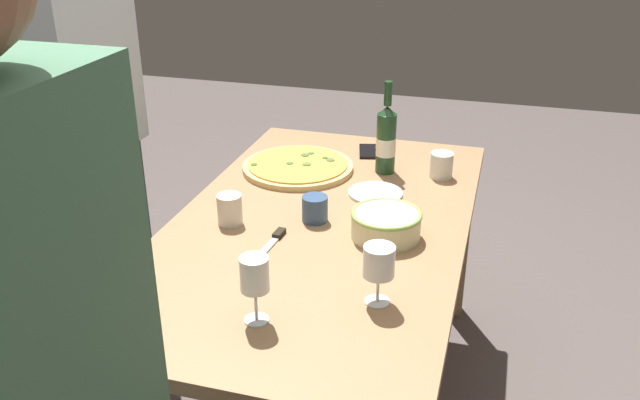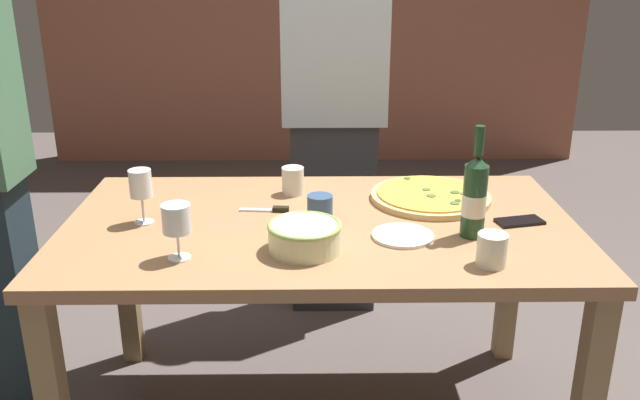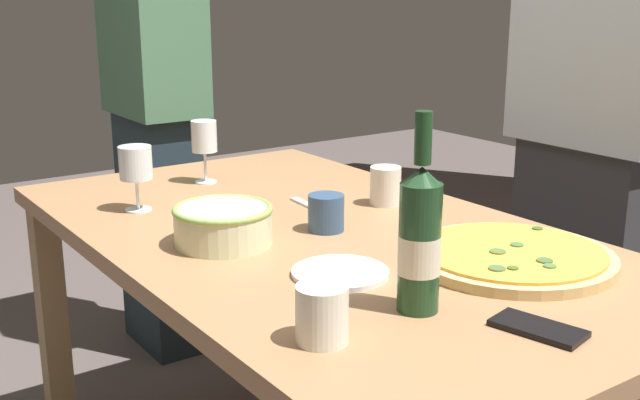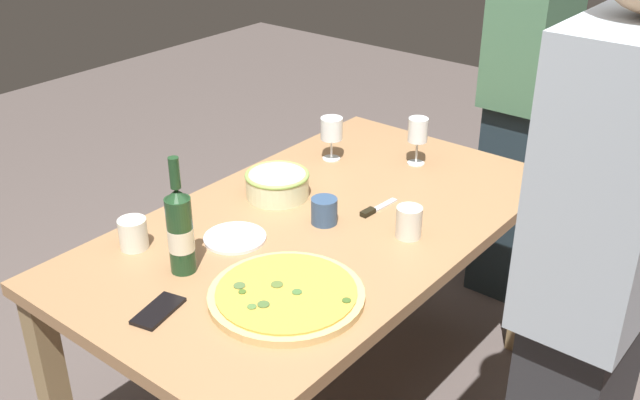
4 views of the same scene
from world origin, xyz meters
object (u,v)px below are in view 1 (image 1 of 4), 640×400
at_px(wine_bottle, 386,139).
at_px(side_plate, 375,193).
at_px(cup_spare, 315,209).
at_px(pizza_knife, 275,239).
at_px(wine_glass_by_bottle, 253,277).
at_px(serving_bowl, 386,223).
at_px(wine_glass_near_pizza, 379,263).
at_px(cell_phone, 368,151).
at_px(pizza, 298,167).
at_px(person_host, 86,144).
at_px(cup_ceramic, 441,165).
at_px(cup_amber, 230,209).
at_px(dining_table, 320,247).

bearing_deg(wine_bottle, side_plate, -177.59).
xyz_separation_m(cup_spare, pizza_knife, (-0.16, 0.08, -0.03)).
relative_size(wine_bottle, wine_glass_by_bottle, 1.95).
bearing_deg(serving_bowl, wine_glass_by_bottle, 156.42).
height_order(wine_glass_near_pizza, cell_phone, wine_glass_near_pizza).
bearing_deg(wine_glass_near_pizza, serving_bowl, 7.69).
bearing_deg(pizza_knife, wine_glass_by_bottle, -167.22).
bearing_deg(pizza, person_host, 114.88).
bearing_deg(cup_spare, cup_ceramic, -36.19).
bearing_deg(wine_glass_by_bottle, side_plate, -9.22).
relative_size(wine_bottle, cup_ceramic, 3.71).
relative_size(pizza, wine_glass_by_bottle, 2.34).
relative_size(cup_amber, cup_ceramic, 1.05).
distance_m(wine_bottle, side_plate, 0.24).
bearing_deg(side_plate, serving_bowl, -162.62).
xyz_separation_m(pizza, wine_glass_by_bottle, (-0.93, -0.19, 0.11)).
distance_m(dining_table, cup_spare, 0.13).
bearing_deg(cup_amber, person_host, 74.86).
height_order(dining_table, person_host, person_host).
bearing_deg(cup_ceramic, pizza_knife, 146.31).
distance_m(wine_glass_near_pizza, person_host, 1.21).
bearing_deg(serving_bowl, person_host, 83.79).
relative_size(wine_glass_by_bottle, cup_ceramic, 1.90).
bearing_deg(dining_table, cup_amber, 109.15).
distance_m(cell_phone, pizza_knife, 0.79).
relative_size(dining_table, serving_bowl, 7.60).
distance_m(wine_glass_by_bottle, pizza_knife, 0.42).
bearing_deg(cup_ceramic, person_host, 108.21).
height_order(wine_glass_near_pizza, wine_glass_by_bottle, wine_glass_by_bottle).
xyz_separation_m(wine_glass_by_bottle, side_plate, (0.79, -0.13, -0.12)).
relative_size(cup_ceramic, cell_phone, 0.63).
xyz_separation_m(cell_phone, person_host, (-0.55, 0.88, 0.14)).
distance_m(pizza, cell_phone, 0.32).
bearing_deg(pizza_knife, person_host, 73.36).
height_order(serving_bowl, pizza_knife, serving_bowl).
height_order(wine_bottle, wine_glass_by_bottle, wine_bottle).
height_order(dining_table, wine_bottle, wine_bottle).
bearing_deg(cup_amber, cup_spare, -69.50).
relative_size(dining_table, wine_bottle, 4.76).
relative_size(pizza, side_plate, 2.20).
height_order(cup_amber, cell_phone, cup_amber).
relative_size(pizza, cell_phone, 2.81).
height_order(cup_spare, side_plate, cup_spare).
distance_m(dining_table, cup_amber, 0.31).
relative_size(wine_glass_near_pizza, pizza_knife, 0.97).
bearing_deg(cell_phone, pizza_knife, 68.65).
distance_m(dining_table, pizza_knife, 0.21).
relative_size(cup_ceramic, side_plate, 0.49).
xyz_separation_m(serving_bowl, wine_glass_by_bottle, (-0.50, 0.22, 0.08)).
distance_m(pizza, wine_glass_by_bottle, 0.95).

